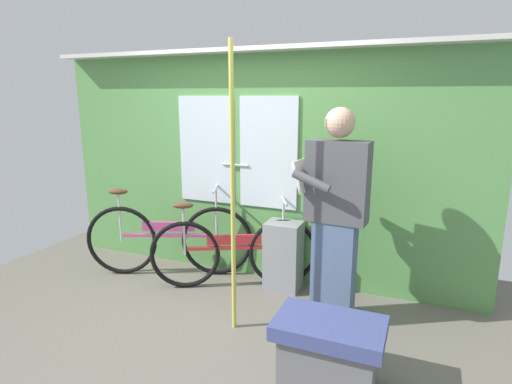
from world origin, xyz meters
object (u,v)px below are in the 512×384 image
object	(u,v)px
passenger_reading_newspaper	(335,213)
bench_seat_corner	(328,350)
bicycle_leaning_behind	(233,251)
handrail_pole	(233,194)
trash_bin_by_wall	(284,256)
bicycle_near_door	(168,239)

from	to	relation	value
passenger_reading_newspaper	bench_seat_corner	bearing A→B (deg)	105.61
bicycle_leaning_behind	passenger_reading_newspaper	world-z (taller)	passenger_reading_newspaper
handrail_pole	passenger_reading_newspaper	bearing A→B (deg)	31.15
handrail_pole	trash_bin_by_wall	bearing A→B (deg)	80.48
trash_bin_by_wall	bench_seat_corner	size ratio (longest dim) A/B	0.97
handrail_pole	bench_seat_corner	size ratio (longest dim) A/B	3.23
bicycle_near_door	bicycle_leaning_behind	world-z (taller)	bicycle_near_door
passenger_reading_newspaper	handrail_pole	size ratio (longest dim) A/B	0.79
trash_bin_by_wall	handrail_pole	size ratio (longest dim) A/B	0.30
bicycle_leaning_behind	trash_bin_by_wall	distance (m)	0.49
passenger_reading_newspaper	trash_bin_by_wall	world-z (taller)	passenger_reading_newspaper
bicycle_near_door	bicycle_leaning_behind	bearing A→B (deg)	-21.48
bicycle_leaning_behind	handrail_pole	bearing A→B (deg)	-90.58
trash_bin_by_wall	passenger_reading_newspaper	bearing A→B (deg)	-35.99
passenger_reading_newspaper	handrail_pole	distance (m)	0.85
bicycle_leaning_behind	bench_seat_corner	size ratio (longest dim) A/B	2.14
passenger_reading_newspaper	bench_seat_corner	xyz separation A→B (m)	(0.16, -0.81, -0.70)
bench_seat_corner	handrail_pole	bearing A→B (deg)	155.99
handrail_pole	bench_seat_corner	bearing A→B (deg)	-24.01
handrail_pole	bench_seat_corner	world-z (taller)	handrail_pole
bicycle_near_door	bench_seat_corner	size ratio (longest dim) A/B	2.35
handrail_pole	bench_seat_corner	xyz separation A→B (m)	(0.86, -0.38, -0.89)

